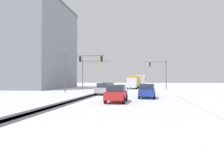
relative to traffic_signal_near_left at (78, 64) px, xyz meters
The scene contains 13 objects.
wheel_track_left_lane 13.91m from the traffic_signal_near_left, 73.66° to the right, with size 1.18×36.45×0.01m, color #424247.
wheel_track_right_lane 14.06m from the traffic_signal_near_left, 71.47° to the right, with size 1.16×36.45×0.01m, color #424247.
sidewalk_kerb_right 22.64m from the traffic_signal_near_left, 39.97° to the right, with size 4.00×36.45×0.12m, color white.
traffic_signal_near_left is the anchor object (origin of this frame).
traffic_signal_far_right 19.98m from the traffic_signal_near_left, 44.60° to the left, with size 5.12×0.39×6.50m.
traffic_signal_far_left 10.13m from the traffic_signal_near_left, 94.37° to the left, with size 5.76×0.60×6.50m.
car_dark_green_lead 6.28m from the traffic_signal_near_left, ahead, with size 2.02×4.19×1.62m.
car_silver_second 8.25m from the traffic_signal_near_left, 43.08° to the right, with size 1.89×4.13×1.62m.
car_blue_third 15.06m from the traffic_signal_near_left, 39.55° to the right, with size 2.00×4.18×1.62m.
car_red_fourth 17.03m from the traffic_signal_near_left, 59.68° to the right, with size 1.84×4.10×1.62m.
bus_oncoming 26.29m from the traffic_signal_near_left, 68.02° to the left, with size 2.85×11.05×3.38m.
box_truck_delivery 17.98m from the traffic_signal_near_left, 62.34° to the left, with size 2.51×7.47×3.02m.
office_building_far_left_block 24.04m from the traffic_signal_near_left, 143.06° to the left, with size 20.71×21.36×20.82m.
Camera 1 is at (4.41, -4.51, 2.07)m, focal length 33.66 mm.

